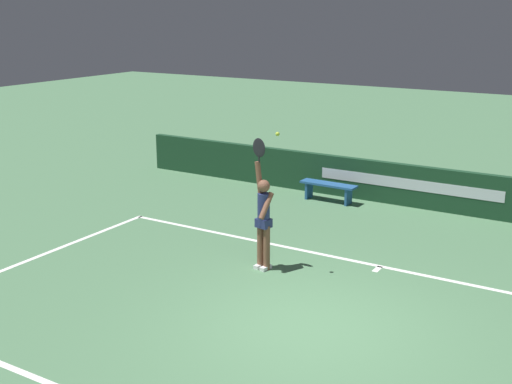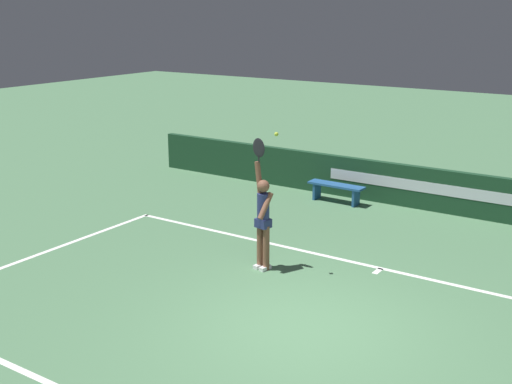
{
  "view_description": "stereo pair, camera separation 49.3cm",
  "coord_description": "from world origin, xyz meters",
  "views": [
    {
      "loc": [
        3.87,
        -8.04,
        4.56
      ],
      "look_at": [
        -1.99,
        1.65,
        1.4
      ],
      "focal_mm": 46.24,
      "sensor_mm": 36.0,
      "label": 1
    },
    {
      "loc": [
        4.29,
        -7.78,
        4.56
      ],
      "look_at": [
        -1.99,
        1.65,
        1.4
      ],
      "focal_mm": 46.24,
      "sensor_mm": 36.0,
      "label": 2
    }
  ],
  "objects": [
    {
      "name": "ground_plane",
      "position": [
        0.0,
        0.0,
        0.0
      ],
      "size": [
        60.0,
        60.0,
        0.0
      ],
      "primitive_type": "plane",
      "color": "#4C7852"
    },
    {
      "name": "court_lines",
      "position": [
        0.0,
        -0.15,
        0.0
      ],
      "size": [
        11.64,
        5.98,
        0.0
      ],
      "color": "white",
      "rests_on": "ground"
    },
    {
      "name": "back_wall",
      "position": [
        -0.0,
        6.76,
        0.5
      ],
      "size": [
        16.9,
        0.18,
        1.01
      ],
      "color": "#193E25",
      "rests_on": "ground"
    },
    {
      "name": "tennis_player",
      "position": [
        -1.79,
        1.58,
        0.99
      ],
      "size": [
        0.44,
        0.39,
        2.41
      ],
      "color": "brown",
      "rests_on": "ground"
    },
    {
      "name": "tennis_ball",
      "position": [
        -1.45,
        1.45,
        2.53
      ],
      "size": [
        0.07,
        0.07,
        0.07
      ],
      "color": "#C6E03A"
    },
    {
      "name": "courtside_bench_near",
      "position": [
        -2.63,
        6.13,
        0.35
      ],
      "size": [
        1.42,
        0.39,
        0.46
      ],
      "color": "#24548F",
      "rests_on": "ground"
    }
  ]
}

